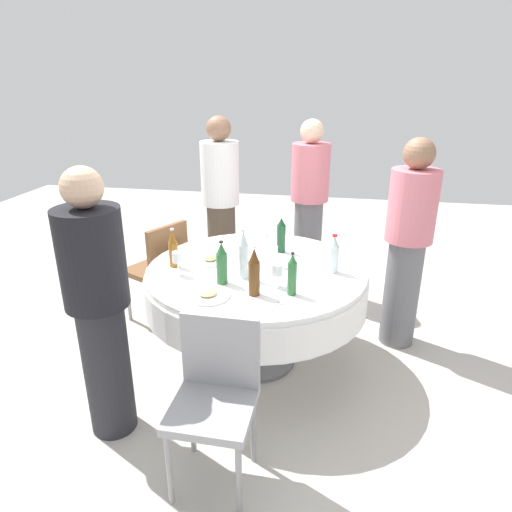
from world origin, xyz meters
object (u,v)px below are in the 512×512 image
at_px(wine_glass_inner, 178,258).
at_px(chair_north, 161,265).
at_px(dining_table, 256,287).
at_px(plate_east, 208,295).
at_px(bottle_dark_green_near, 281,236).
at_px(plate_rear, 211,260).
at_px(person_front, 309,206).
at_px(wine_glass_rear, 239,244).
at_px(bottle_clear_front, 244,256).
at_px(bottle_clear_inner, 334,255).
at_px(bottle_green_outer, 222,264).
at_px(wine_glass_right, 263,237).
at_px(chair_right, 216,388).
at_px(person_near, 408,243).
at_px(wine_glass_north, 273,252).
at_px(person_outer, 221,205).
at_px(bottle_brown_right, 254,273).
at_px(wine_glass_outer, 277,271).
at_px(bottle_amber_north, 173,249).
at_px(bottle_green_far, 292,275).
at_px(person_far, 98,305).

distance_m(wine_glass_inner, chair_north, 0.82).
height_order(dining_table, plate_east, plate_east).
bearing_deg(bottle_dark_green_near, wine_glass_inner, -48.38).
height_order(plate_rear, person_front, person_front).
xyz_separation_m(dining_table, wine_glass_rear, (-0.17, -0.15, 0.25)).
height_order(bottle_clear_front, wine_glass_inner, bottle_clear_front).
bearing_deg(bottle_clear_inner, bottle_green_outer, -66.14).
distance_m(bottle_dark_green_near, wine_glass_inner, 0.81).
bearing_deg(wine_glass_right, chair_right, -0.47).
distance_m(dining_table, person_near, 1.16).
height_order(wine_glass_north, plate_rear, wine_glass_north).
bearing_deg(person_outer, person_front, -13.38).
xyz_separation_m(wine_glass_inner, chair_right, (0.81, 0.46, -0.34)).
height_order(bottle_brown_right, wine_glass_inner, bottle_brown_right).
xyz_separation_m(bottle_dark_green_near, wine_glass_rear, (0.17, -0.28, -0.02)).
bearing_deg(wine_glass_outer, person_near, 130.49).
height_order(dining_table, bottle_amber_north, bottle_amber_north).
relative_size(plate_east, person_outer, 0.16).
xyz_separation_m(plate_rear, person_front, (-1.22, 0.59, 0.09)).
bearing_deg(bottle_clear_inner, person_front, -168.52).
relative_size(wine_glass_north, chair_right, 0.16).
relative_size(plate_east, chair_north, 0.30).
relative_size(bottle_green_far, plate_rear, 1.18).
height_order(bottle_amber_north, person_near, person_near).
height_order(bottle_dark_green_near, bottle_green_outer, bottle_green_outer).
height_order(bottle_dark_green_near, bottle_clear_inner, bottle_dark_green_near).
distance_m(wine_glass_rear, person_front, 1.17).
bearing_deg(plate_rear, wine_glass_outer, 58.71).
xyz_separation_m(bottle_brown_right, chair_north, (-0.84, -0.93, -0.36)).
bearing_deg(chair_north, person_outer, -0.83).
distance_m(wine_glass_rear, plate_rear, 0.24).
xyz_separation_m(bottle_clear_inner, person_near, (-0.44, 0.53, -0.04)).
distance_m(bottle_dark_green_near, wine_glass_outer, 0.60).
relative_size(bottle_green_outer, bottle_amber_north, 1.04).
bearing_deg(person_far, person_near, -102.64).
bearing_deg(dining_table, chair_north, -116.68).
xyz_separation_m(wine_glass_inner, person_far, (0.61, -0.23, -0.05)).
xyz_separation_m(dining_table, chair_right, (1.01, -0.02, -0.08)).
relative_size(wine_glass_outer, person_front, 0.09).
bearing_deg(plate_east, person_front, 165.27).
xyz_separation_m(wine_glass_rear, chair_right, (1.18, 0.14, -0.33)).
xyz_separation_m(bottle_clear_front, chair_right, (0.84, 0.03, -0.37)).
relative_size(wine_glass_inner, wine_glass_right, 1.03).
bearing_deg(bottle_dark_green_near, person_near, 98.26).
bearing_deg(wine_glass_north, bottle_clear_front, -33.41).
relative_size(dining_table, bottle_amber_north, 5.59).
bearing_deg(wine_glass_right, dining_table, 0.74).
xyz_separation_m(bottle_amber_north, person_far, (0.75, -0.15, -0.05)).
relative_size(bottle_green_outer, plate_east, 1.09).
relative_size(person_near, chair_north, 1.81).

